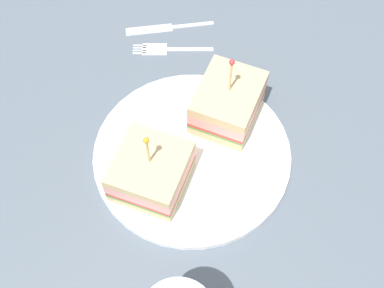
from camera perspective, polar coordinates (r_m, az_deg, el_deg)
name	(u,v)px	position (r cm, az deg, el deg)	size (l,w,h in cm)	color
ground_plane	(192,160)	(64.03, 0.00, -1.85)	(95.16, 95.16, 2.00)	#4C5660
plate	(192,154)	(62.71, 0.00, -1.18)	(25.02, 25.02, 1.01)	white
sandwich_half_front	(150,170)	(58.37, -4.90, -3.03)	(11.46, 11.31, 9.88)	tan
sandwich_half_back	(228,103)	(63.16, 4.15, 4.77)	(11.61, 10.84, 11.05)	tan
fork	(164,49)	(73.69, -3.28, 10.91)	(9.77, 8.48, 0.35)	silver
knife	(164,28)	(76.60, -3.22, 13.29)	(11.87, 7.95, 0.35)	silver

